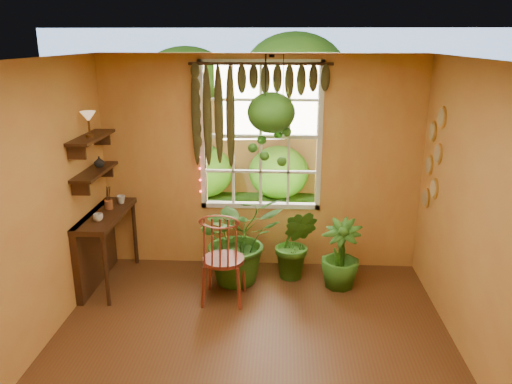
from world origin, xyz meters
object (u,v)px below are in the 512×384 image
potted_plant_mid (295,244)px  hanging_basket (271,119)px  windsor_chair (223,271)px  potted_plant_left (239,238)px  counter_ledge (99,240)px

potted_plant_mid → hanging_basket: hanging_basket is taller
windsor_chair → potted_plant_left: 0.56m
counter_ledge → potted_plant_left: size_ratio=1.06×
counter_ledge → windsor_chair: bearing=-13.7°
counter_ledge → potted_plant_mid: bearing=5.7°
windsor_chair → potted_plant_mid: 1.02m
potted_plant_left → hanging_basket: bearing=19.0°
counter_ledge → potted_plant_mid: 2.37m
counter_ledge → potted_plant_left: bearing=4.4°
counter_ledge → potted_plant_mid: (2.36, 0.23, -0.09)m
potted_plant_left → hanging_basket: 1.47m
counter_ledge → windsor_chair: windsor_chair is taller
windsor_chair → hanging_basket: size_ratio=1.01×
windsor_chair → potted_plant_mid: windsor_chair is taller
counter_ledge → windsor_chair: (1.54, -0.38, -0.19)m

